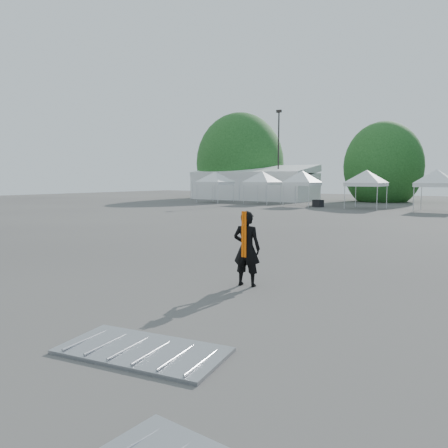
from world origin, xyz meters
The scene contains 13 objects.
ground centered at (0.00, 0.00, 0.00)m, with size 120.00×120.00×0.00m, color #474442.
marquee centered at (-22.00, 35.00, 1.97)m, with size 15.00×6.25×4.23m.
light_pole_west centered at (-18.00, 34.00, 5.77)m, with size 0.60×0.25×10.30m.
tree_far_w centered at (-26.00, 38.00, 4.54)m, with size 4.80×4.80×7.30m.
tree_mid_w centered at (-8.00, 40.00, 3.93)m, with size 4.16×4.16×6.33m.
tent_a centered at (-21.99, 27.32, 3.06)m, with size 4.28×4.28×3.88m.
tent_b centered at (-16.52, 28.04, 3.06)m, with size 4.15×4.15×3.88m.
tent_c centered at (-11.66, 27.21, 3.06)m, with size 3.93×3.93×3.88m.
tent_d centered at (-5.71, 27.41, 3.06)m, with size 4.18×4.18×3.88m.
tent_e centered at (-0.21, 27.60, 3.06)m, with size 4.09×4.09×3.88m.
man centered at (0.89, -1.51, 0.92)m, with size 0.76×0.59×1.84m.
barrier_mid centered at (1.88, -5.88, 0.04)m, with size 2.73×1.76×0.08m.
crate_west centered at (-9.90, 26.94, 0.33)m, with size 0.85×0.66×0.66m, color black.
Camera 1 is at (6.61, -10.28, 2.62)m, focal length 35.00 mm.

